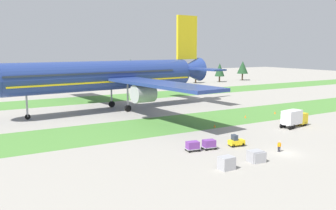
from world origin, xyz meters
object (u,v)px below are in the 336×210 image
at_px(airliner, 110,75).
at_px(taxiway_marker_1, 215,126).
at_px(ground_crew_marshaller, 279,146).
at_px(taxiway_marker_2, 275,113).
at_px(uld_container_1, 257,157).
at_px(catering_truck, 294,118).
at_px(cargo_dolly_lead, 209,144).
at_px(uld_container_0, 226,163).
at_px(baggage_tug, 236,141).
at_px(cargo_dolly_second, 193,145).
at_px(taxiway_marker_0, 245,117).
at_px(uld_container_2, 255,156).

distance_m(airliner, taxiway_marker_1, 33.45).
relative_size(ground_crew_marshaller, taxiway_marker_2, 2.78).
relative_size(taxiway_marker_1, taxiway_marker_2, 0.96).
relative_size(uld_container_1, taxiway_marker_1, 3.34).
height_order(catering_truck, uld_container_1, catering_truck).
bearing_deg(cargo_dolly_lead, ground_crew_marshaller, 61.06).
relative_size(ground_crew_marshaller, uld_container_0, 0.87).
bearing_deg(cargo_dolly_lead, taxiway_marker_1, 148.17).
xyz_separation_m(baggage_tug, cargo_dolly_second, (-7.82, 1.27, 0.10)).
distance_m(catering_truck, uld_container_0, 32.03).
relative_size(cargo_dolly_second, taxiway_marker_0, 3.72).
distance_m(baggage_tug, cargo_dolly_lead, 5.03).
distance_m(airliner, baggage_tug, 44.81).
bearing_deg(airliner, taxiway_marker_2, -133.04).
xyz_separation_m(airliner, catering_truck, (24.99, -38.48, -7.26)).
relative_size(uld_container_1, taxiway_marker_2, 3.20).
height_order(cargo_dolly_second, uld_container_0, uld_container_0).
xyz_separation_m(uld_container_1, taxiway_marker_0, (21.48, 25.77, -0.43)).
height_order(baggage_tug, uld_container_0, baggage_tug).
relative_size(baggage_tug, taxiway_marker_0, 4.28).
relative_size(cargo_dolly_lead, taxiway_marker_1, 4.02).
bearing_deg(uld_container_1, baggage_tug, 69.27).
relative_size(airliner, ground_crew_marshaller, 43.33).
relative_size(taxiway_marker_0, taxiway_marker_2, 1.04).
bearing_deg(uld_container_1, uld_container_0, -177.47).
xyz_separation_m(cargo_dolly_lead, taxiway_marker_0, (23.43, 17.02, -0.60)).
height_order(catering_truck, taxiway_marker_0, catering_truck).
xyz_separation_m(catering_truck, uld_container_2, (-23.38, -13.05, -1.13)).
bearing_deg(taxiway_marker_2, catering_truck, -122.97).
xyz_separation_m(cargo_dolly_lead, taxiway_marker_1, (10.94, 12.57, -0.62)).
bearing_deg(uld_container_2, uld_container_0, -175.65).
distance_m(cargo_dolly_second, uld_container_1, 10.40).
distance_m(taxiway_marker_0, taxiway_marker_1, 13.26).
bearing_deg(cargo_dolly_second, ground_crew_marshaller, 67.02).
xyz_separation_m(baggage_tug, catering_truck, (20.18, 5.28, 1.14)).
relative_size(ground_crew_marshaller, taxiway_marker_1, 2.90).
bearing_deg(uld_container_0, catering_truck, 24.91).
distance_m(catering_truck, taxiway_marker_1, 16.43).
xyz_separation_m(uld_container_0, taxiway_marker_1, (14.84, 21.58, -0.58)).
relative_size(uld_container_2, taxiway_marker_1, 3.34).
distance_m(uld_container_1, taxiway_marker_1, 23.15).
bearing_deg(taxiway_marker_1, ground_crew_marshaller, -96.98).
distance_m(catering_truck, ground_crew_marshaller, 20.03).
bearing_deg(airliner, uld_container_2, 176.26).
bearing_deg(catering_truck, cargo_dolly_second, -91.23).
xyz_separation_m(cargo_dolly_lead, uld_container_0, (-3.89, -9.01, -0.04)).
bearing_deg(uld_container_0, uld_container_1, 2.53).
xyz_separation_m(uld_container_0, taxiway_marker_0, (27.32, 26.03, -0.56)).
xyz_separation_m(baggage_tug, uld_container_2, (-3.19, -7.78, 0.01)).
relative_size(catering_truck, taxiway_marker_2, 11.58).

